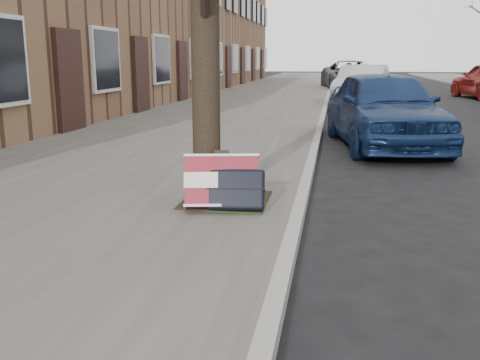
% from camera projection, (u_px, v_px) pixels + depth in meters
% --- Properties ---
extents(ground, '(120.00, 120.00, 0.00)m').
position_uv_depth(ground, '(456.00, 269.00, 4.00)').
color(ground, black).
rests_on(ground, ground).
extents(near_sidewalk, '(5.00, 70.00, 0.12)m').
position_uv_depth(near_sidewalk, '(257.00, 101.00, 19.01)').
color(near_sidewalk, '#65625C').
rests_on(near_sidewalk, ground).
extents(house_near, '(6.80, 40.00, 7.00)m').
position_uv_depth(house_near, '(108.00, 5.00, 20.21)').
color(house_near, brown).
rests_on(house_near, ground).
extents(dirt_patch, '(0.85, 0.85, 0.02)m').
position_uv_depth(dirt_patch, '(226.00, 200.00, 5.46)').
color(dirt_patch, black).
rests_on(dirt_patch, near_sidewalk).
extents(suitcase_red, '(0.76, 0.51, 0.54)m').
position_uv_depth(suitcase_red, '(222.00, 182.00, 5.09)').
color(suitcase_red, maroon).
rests_on(suitcase_red, near_sidewalk).
extents(suitcase_navy, '(0.58, 0.38, 0.42)m').
position_uv_depth(suitcase_navy, '(236.00, 189.00, 5.04)').
color(suitcase_navy, black).
rests_on(suitcase_navy, near_sidewalk).
extents(car_near_front, '(2.24, 4.21, 1.36)m').
position_uv_depth(car_near_front, '(384.00, 108.00, 9.38)').
color(car_near_front, '#12264E').
rests_on(car_near_front, ground).
extents(car_near_mid, '(2.08, 4.20, 1.33)m').
position_uv_depth(car_near_mid, '(362.00, 85.00, 17.50)').
color(car_near_mid, '#B8BBC2').
rests_on(car_near_mid, ground).
extents(car_near_back, '(3.05, 5.38, 1.42)m').
position_uv_depth(car_near_back, '(350.00, 75.00, 25.90)').
color(car_near_back, '#3E3E43').
rests_on(car_near_back, ground).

